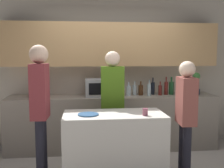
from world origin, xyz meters
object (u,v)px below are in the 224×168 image
Objects in this scene: bottle_0 at (129,90)px; plate_on_island at (88,114)px; toaster at (40,92)px; bottle_5 at (160,90)px; potted_plant at (196,84)px; bottle_6 at (166,88)px; bottle_1 at (135,90)px; bottle_2 at (141,90)px; bottle_3 at (149,90)px; bottle_7 at (171,88)px; microwave at (101,87)px; cup_0 at (145,112)px; person_left at (40,102)px; bottle_4 at (153,88)px; person_right at (186,111)px; person_center at (113,97)px.

plate_on_island is at bearing -119.99° from bottle_0.
bottle_5 is at bearing -0.39° from toaster.
potted_plant is 0.55m from bottle_6.
bottle_2 is at bearing -27.79° from bottle_1.
bottle_7 is at bearing 15.26° from bottle_3.
bottle_6 reaches higher than microwave.
plate_on_island is (-0.85, -1.35, -0.12)m from bottle_1.
cup_0 is at bearing -119.82° from bottle_7.
person_left is at bearing -138.74° from bottle_1.
bottle_2 reaches higher than plate_on_island.
bottle_2 reaches higher than bottle_0.
bottle_4 is 1.39m from person_right.
microwave reaches higher than bottle_1.
bottle_2 is (0.71, 0.03, -0.05)m from microwave.
bottle_6 is at bearing 123.63° from person_left.
bottle_6 is (0.56, -0.04, 0.03)m from bottle_1.
bottle_6 reaches higher than bottle_1.
bottle_0 is at bearing -174.51° from bottle_6.
bottle_2 is 2.83× the size of cup_0.
potted_plant is at bearing 33.06° from plate_on_island.
cup_0 is (1.48, -1.37, -0.08)m from toaster.
microwave reaches higher than bottle_0.
bottle_6 is at bearing 5.49° from bottle_0.
bottle_4 is 0.18× the size of person_center.
toaster is 2.06m from bottle_5.
person_left reaches higher than toaster.
plate_on_island is (-1.95, -1.27, -0.23)m from potted_plant.
bottle_0 is at bearing 60.01° from plate_on_island.
bottle_0 is 0.15× the size of person_right.
bottle_4 is 1.55m from cup_0.
bottle_0 reaches higher than toaster.
microwave is 1.64× the size of bottle_7.
person_center reaches higher than bottle_2.
bottle_7 reaches higher than toaster.
microwave is 0.31× the size of person_center.
bottle_6 is 0.20× the size of person_right.
plate_on_island is (-1.28, -1.25, -0.12)m from bottle_5.
bottle_4 is (0.95, 0.11, -0.03)m from microwave.
microwave is 1.30m from plate_on_island.
bottle_5 is at bearing -178.78° from potted_plant.
bottle_5 is (0.34, -0.05, -0.00)m from bottle_2.
bottle_3 is (0.13, -0.10, 0.01)m from bottle_2.
bottle_0 is (1.50, -0.02, 0.00)m from toaster.
bottle_6 reaches higher than bottle_3.
bottle_0 is 1.45m from plate_on_island.
bottle_2 is 0.78× the size of bottle_6.
person_right reaches higher than bottle_3.
bottle_0 is at bearing 133.59° from person_left.
bottle_1 is at bearing 167.37° from bottle_5.
person_center reaches higher than bottle_4.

